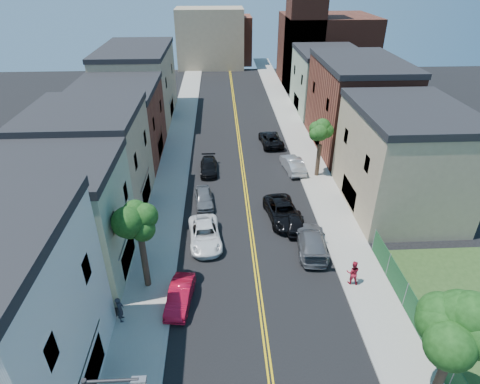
{
  "coord_description": "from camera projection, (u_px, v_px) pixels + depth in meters",
  "views": [
    {
      "loc": [
        -2.44,
        -7.38,
        20.14
      ],
      "look_at": [
        -0.78,
        23.58,
        2.0
      ],
      "focal_mm": 29.49,
      "sensor_mm": 36.0,
      "label": 1
    }
  ],
  "objects": [
    {
      "name": "black_car_left",
      "position": [
        209.0,
        167.0,
        43.35
      ],
      "size": [
        1.91,
        4.56,
        1.32
      ],
      "primitive_type": "imported",
      "rotation": [
        0.0,
        0.0,
        0.02
      ],
      "color": "black",
      "rests_on": "ground"
    },
    {
      "name": "bldg_right_palegrn",
      "position": [
        327.0,
        83.0,
        59.96
      ],
      "size": [
        9.0,
        12.0,
        8.5
      ],
      "primitive_type": "cube",
      "color": "gray",
      "rests_on": "ground"
    },
    {
      "name": "church",
      "position": [
        321.0,
        44.0,
        71.54
      ],
      "size": [
        16.2,
        14.2,
        22.6
      ],
      "color": "#4C2319",
      "rests_on": "ground"
    },
    {
      "name": "tree_right_far",
      "position": [
        322.0,
        126.0,
        39.97
      ],
      "size": [
        4.4,
        4.4,
        8.03
      ],
      "color": "#34281A",
      "rests_on": "sidewalk_right"
    },
    {
      "name": "tree_left_mid",
      "position": [
        137.0,
        209.0,
        25.03
      ],
      "size": [
        5.2,
        5.2,
        9.29
      ],
      "color": "#34281A",
      "rests_on": "sidewalk_left"
    },
    {
      "name": "grey_car_right",
      "position": [
        312.0,
        241.0,
        31.5
      ],
      "size": [
        2.77,
        5.8,
        1.63
      ],
      "primitive_type": "imported",
      "rotation": [
        0.0,
        0.0,
        3.05
      ],
      "color": "#55575C",
      "rests_on": "ground"
    },
    {
      "name": "pedestrian_left",
      "position": [
        120.0,
        309.0,
        25.0
      ],
      "size": [
        0.53,
        0.73,
        1.87
      ],
      "primitive_type": "imported",
      "rotation": [
        0.0,
        0.0,
        1.69
      ],
      "color": "#24242B",
      "rests_on": "sidewalk_left"
    },
    {
      "name": "grey_car_left",
      "position": [
        204.0,
        198.0,
        37.49
      ],
      "size": [
        2.09,
        4.34,
        1.43
      ],
      "primitive_type": "imported",
      "rotation": [
        0.0,
        0.0,
        0.1
      ],
      "color": "#5B5E62",
      "rests_on": "ground"
    },
    {
      "name": "sidewalk_left",
      "position": [
        178.0,
        142.0,
        50.72
      ],
      "size": [
        3.2,
        100.0,
        0.15
      ],
      "primitive_type": "cube",
      "color": "gray",
      "rests_on": "ground"
    },
    {
      "name": "bldg_left_tan_near",
      "position": [
        92.0,
        164.0,
        35.27
      ],
      "size": [
        9.0,
        10.0,
        9.0
      ],
      "primitive_type": "cube",
      "color": "#998466",
      "rests_on": "ground"
    },
    {
      "name": "bldg_right_tan",
      "position": [
        402.0,
        161.0,
        35.71
      ],
      "size": [
        9.0,
        12.0,
        9.0
      ],
      "primitive_type": "cube",
      "color": "#998466",
      "rests_on": "ground"
    },
    {
      "name": "sidewalk_right",
      "position": [
        299.0,
        140.0,
        51.45
      ],
      "size": [
        3.2,
        100.0,
        0.15
      ],
      "primitive_type": "cube",
      "color": "gray",
      "rests_on": "ground"
    },
    {
      "name": "dark_car_right_far",
      "position": [
        271.0,
        139.0,
        49.92
      ],
      "size": [
        2.94,
        5.62,
        1.51
      ],
      "primitive_type": "imported",
      "rotation": [
        0.0,
        0.0,
        3.22
      ],
      "color": "black",
      "rests_on": "ground"
    },
    {
      "name": "curb_left",
      "position": [
        192.0,
        142.0,
        50.8
      ],
      "size": [
        0.3,
        100.0,
        0.15
      ],
      "primitive_type": "cube",
      "color": "gray",
      "rests_on": "ground"
    },
    {
      "name": "bldg_right_brick",
      "position": [
        356.0,
        107.0,
        47.52
      ],
      "size": [
        9.0,
        14.0,
        10.0
      ],
      "primitive_type": "cube",
      "color": "brown",
      "rests_on": "ground"
    },
    {
      "name": "black_car_right",
      "position": [
        295.0,
        222.0,
        34.12
      ],
      "size": [
        1.88,
        4.13,
        1.37
      ],
      "primitive_type": "imported",
      "rotation": [
        0.0,
        0.0,
        3.08
      ],
      "color": "black",
      "rests_on": "ground"
    },
    {
      "name": "bldg_left_brick",
      "position": [
        119.0,
        125.0,
        45.0
      ],
      "size": [
        9.0,
        12.0,
        8.0
      ],
      "primitive_type": "cube",
      "color": "brown",
      "rests_on": "ground"
    },
    {
      "name": "red_sedan",
      "position": [
        180.0,
        296.0,
        26.55
      ],
      "size": [
        1.96,
        4.29,
        1.36
      ],
      "primitive_type": "imported",
      "rotation": [
        0.0,
        0.0,
        -0.13
      ],
      "color": "red",
      "rests_on": "ground"
    },
    {
      "name": "backdrop_left",
      "position": [
        210.0,
        39.0,
        84.1
      ],
      "size": [
        14.0,
        8.0,
        12.0
      ],
      "primitive_type": "cube",
      "color": "#998466",
      "rests_on": "ground"
    },
    {
      "name": "white_pickup",
      "position": [
        205.0,
        234.0,
        32.41
      ],
      "size": [
        3.03,
        5.65,
        1.51
      ],
      "primitive_type": "imported",
      "rotation": [
        0.0,
        0.0,
        0.1
      ],
      "color": "white",
      "rests_on": "ground"
    },
    {
      "name": "tree_right_corner",
      "position": [
        468.0,
        310.0,
        16.78
      ],
      "size": [
        5.8,
        5.8,
        10.35
      ],
      "color": "#34281A",
      "rests_on": "sidewalk_right"
    },
    {
      "name": "curb_right",
      "position": [
        286.0,
        140.0,
        51.37
      ],
      "size": [
        0.3,
        100.0,
        0.15
      ],
      "primitive_type": "cube",
      "color": "gray",
      "rests_on": "ground"
    },
    {
      "name": "fence_right",
      "position": [
        415.0,
        313.0,
        24.72
      ],
      "size": [
        0.04,
        15.0,
        1.9
      ],
      "primitive_type": "cube",
      "color": "#143F1E",
      "rests_on": "sidewalk_right"
    },
    {
      "name": "pedestrian_right",
      "position": [
        353.0,
        272.0,
        27.92
      ],
      "size": [
        1.07,
        0.91,
        1.92
      ],
      "primitive_type": "imported",
      "rotation": [
        0.0,
        0.0,
        2.92
      ],
      "color": "#B31B30",
      "rests_on": "sidewalk_right"
    },
    {
      "name": "bldg_left_palegrn",
      "position": [
        58.0,
        224.0,
        27.64
      ],
      "size": [
        9.0,
        8.0,
        8.5
      ],
      "primitive_type": "cube",
      "color": "gray",
      "rests_on": "ground"
    },
    {
      "name": "silver_car_right",
      "position": [
        293.0,
        164.0,
        43.59
      ],
      "size": [
        2.36,
        5.05,
        1.6
      ],
      "primitive_type": "imported",
      "rotation": [
        0.0,
        0.0,
        3.28
      ],
      "color": "#9DA0A5",
      "rests_on": "ground"
    },
    {
      "name": "backdrop_center",
      "position": [
        229.0,
        40.0,
        88.24
      ],
      "size": [
        10.0,
        8.0,
        10.0
      ],
      "primitive_type": "cube",
      "color": "brown",
      "rests_on": "ground"
    },
    {
      "name": "black_suv_lane",
      "position": [
        283.0,
        212.0,
        35.25
      ],
      "size": [
        3.33,
        6.0,
        1.59
      ],
      "primitive_type": "imported",
      "rotation": [
        0.0,
        0.0,
        0.13
      ],
      "color": "black",
      "rests_on": "ground"
    },
    {
      "name": "bldg_left_tan_far",
      "position": [
        139.0,
        86.0,
        56.69
      ],
      "size": [
        9.0,
        16.0,
        9.5
      ],
      "primitive_type": "cube",
      "color": "#998466",
      "rests_on": "ground"
    }
  ]
}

